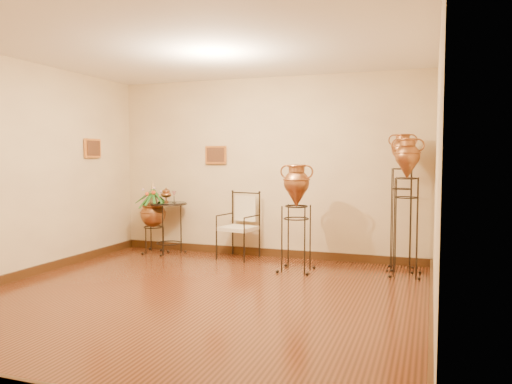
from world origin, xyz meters
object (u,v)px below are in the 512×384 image
(amphora_mid, at_px, (406,206))
(side_table, at_px, (169,227))
(planter_urn, at_px, (153,211))
(amphora_tall, at_px, (402,200))
(armchair, at_px, (238,225))

(amphora_mid, height_order, side_table, amphora_mid)
(planter_urn, bearing_deg, amphora_tall, 0.00)
(planter_urn, relative_size, armchair, 1.19)
(planter_urn, distance_m, side_table, 0.38)
(amphora_tall, height_order, planter_urn, amphora_tall)
(amphora_tall, bearing_deg, planter_urn, 180.00)
(armchair, bearing_deg, amphora_mid, 3.34)
(amphora_mid, relative_size, planter_urn, 1.51)
(amphora_mid, relative_size, armchair, 1.79)
(planter_urn, bearing_deg, armchair, 0.00)
(amphora_tall, xyz_separation_m, amphora_mid, (0.08, -0.32, -0.05))
(amphora_mid, bearing_deg, side_table, 175.12)
(amphora_mid, distance_m, armchair, 2.55)
(armchair, height_order, side_table, side_table)
(amphora_mid, height_order, armchair, amphora_mid)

